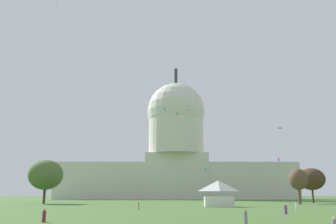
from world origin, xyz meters
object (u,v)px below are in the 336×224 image
object	(u,v)px
kite_lime_mid	(282,129)
person_maroon_edge_east	(44,216)
person_purple_front_center	(286,210)
kite_green_high	(177,114)
kite_orange_mid	(196,99)
person_white_lawn_far_right	(297,206)
kite_white_mid	(88,104)
tree_west_near	(46,175)
capitol_building	(176,151)
person_tan_mid_left	(139,206)
kite_blue_high	(186,107)
kite_cyan_mid	(165,109)
tree_east_mid	(311,179)
person_grey_back_left	(246,218)
kite_magenta_low	(279,161)
event_tent	(218,193)
tree_east_near	(298,179)
kite_turquoise_low	(206,170)

from	to	relation	value
kite_lime_mid	person_maroon_edge_east	bearing A→B (deg)	-167.23
person_purple_front_center	kite_green_high	distance (m)	122.05
person_purple_front_center	kite_orange_mid	size ratio (longest dim) A/B	0.48
person_white_lawn_far_right	kite_white_mid	world-z (taller)	kite_white_mid
tree_west_near	person_maroon_edge_east	size ratio (longest dim) A/B	9.71
tree_west_near	capitol_building	bearing A→B (deg)	61.93
person_tan_mid_left	kite_blue_high	size ratio (longest dim) A/B	0.53
capitol_building	kite_cyan_mid	distance (m)	78.92
tree_east_mid	person_grey_back_left	xyz separation A→B (m)	(-40.98, -84.15, -7.01)
person_grey_back_left	kite_magenta_low	bearing A→B (deg)	134.04
kite_white_mid	kite_magenta_low	bearing A→B (deg)	143.51
kite_magenta_low	tree_west_near	bearing A→B (deg)	114.63
event_tent	kite_lime_mid	distance (m)	35.08
person_grey_back_left	tree_east_mid	bearing A→B (deg)	128.06
kite_lime_mid	tree_east_near	bearing A→B (deg)	-28.62
tree_west_near	kite_blue_high	world-z (taller)	kite_blue_high
kite_orange_mid	kite_blue_high	bearing A→B (deg)	-120.79
tree_west_near	kite_turquoise_low	world-z (taller)	kite_turquoise_low
person_maroon_edge_east	person_purple_front_center	bearing A→B (deg)	-72.40
tree_west_near	person_white_lawn_far_right	distance (m)	75.29
person_maroon_edge_east	kite_turquoise_low	world-z (taller)	kite_turquoise_low
kite_cyan_mid	person_purple_front_center	bearing A→B (deg)	112.16
person_purple_front_center	kite_orange_mid	distance (m)	64.15
person_maroon_edge_east	kite_orange_mid	xyz separation A→B (m)	(23.90, 70.72, 32.44)
person_purple_front_center	kite_blue_high	size ratio (longest dim) A/B	0.49
person_grey_back_left	person_white_lawn_far_right	distance (m)	38.90
kite_magenta_low	kite_blue_high	xyz separation A→B (m)	(-28.68, 20.27, 22.85)
person_purple_front_center	tree_west_near	bearing A→B (deg)	-12.49
person_grey_back_left	kite_white_mid	world-z (taller)	kite_white_mid
kite_green_high	kite_magenta_low	bearing A→B (deg)	126.56
person_tan_mid_left	person_white_lawn_far_right	size ratio (longest dim) A/B	1.02
kite_green_high	capitol_building	bearing A→B (deg)	-83.31
kite_cyan_mid	kite_turquoise_low	xyz separation A→B (m)	(19.79, 58.25, -16.35)
kite_lime_mid	kite_blue_high	world-z (taller)	kite_blue_high
tree_east_mid	kite_cyan_mid	bearing A→B (deg)	-173.50
person_grey_back_left	person_tan_mid_left	distance (m)	38.73
capitol_building	kite_cyan_mid	xyz separation A→B (m)	(-6.36, -78.49, 5.19)
kite_white_mid	kite_orange_mid	distance (m)	39.48
capitol_building	kite_blue_high	distance (m)	57.28
person_grey_back_left	kite_turquoise_low	xyz separation A→B (m)	(11.85, 136.82, 13.22)
kite_green_high	kite_orange_mid	distance (m)	60.42
kite_turquoise_low	tree_east_near	bearing A→B (deg)	-18.76
tree_east_mid	person_white_lawn_far_right	xyz separation A→B (m)	(-23.35, -49.46, -7.00)
tree_east_mid	kite_lime_mid	bearing A→B (deg)	-134.11
person_tan_mid_left	person_purple_front_center	size ratio (longest dim) A/B	1.08
kite_turquoise_low	capitol_building	bearing A→B (deg)	177.86
tree_east_mid	person_purple_front_center	world-z (taller)	tree_east_mid
kite_turquoise_low	kite_blue_high	distance (m)	43.74
tree_east_mid	person_tan_mid_left	xyz separation A→B (m)	(-54.16, -47.73, -6.98)
person_grey_back_left	kite_lime_mid	distance (m)	78.64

